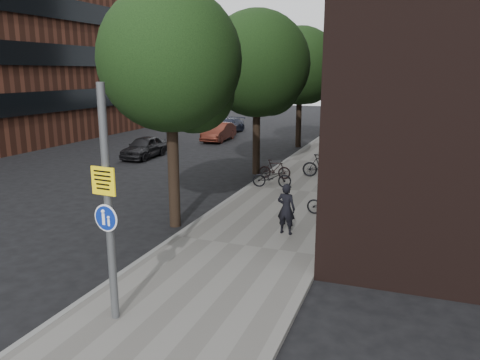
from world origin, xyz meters
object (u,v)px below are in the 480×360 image
at_px(signpost, 108,205).
at_px(parked_car_near, 144,147).
at_px(pedestrian, 286,209).
at_px(parked_bike_facade_near, 329,204).

height_order(signpost, parked_car_near, signpost).
distance_m(pedestrian, parked_car_near, 15.16).
height_order(signpost, pedestrian, signpost).
relative_size(signpost, parked_bike_facade_near, 3.03).
bearing_deg(parked_bike_facade_near, pedestrian, 163.90).
bearing_deg(pedestrian, parked_car_near, -34.46).
bearing_deg(parked_car_near, parked_bike_facade_near, -35.70).
bearing_deg(pedestrian, signpost, 79.97).
relative_size(pedestrian, parked_car_near, 0.42).
distance_m(signpost, pedestrian, 6.53).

